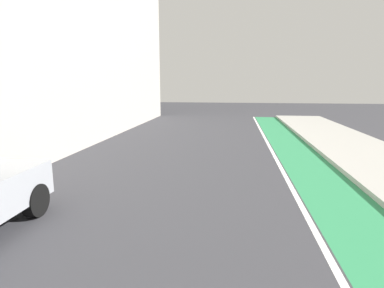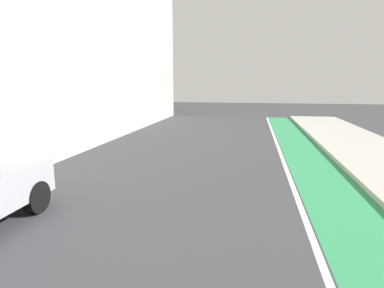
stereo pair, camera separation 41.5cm
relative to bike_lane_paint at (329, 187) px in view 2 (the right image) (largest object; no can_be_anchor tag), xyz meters
The scene contains 3 objects.
ground_plane 4.15m from the bike_lane_paint, 151.17° to the right, with size 74.70×74.70×0.00m, color #38383D.
bike_lane_paint is the anchor object (origin of this frame).
lane_divider_stripe 0.90m from the bike_lane_paint, behind, with size 0.12×33.95×0.00m, color white.
Camera 2 is at (1.66, 6.66, 2.62)m, focal length 29.82 mm.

